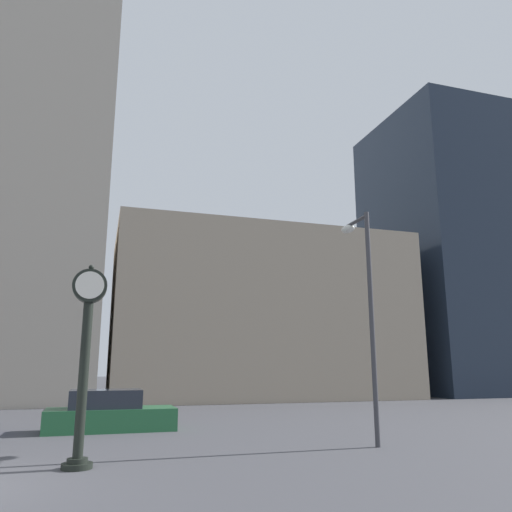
{
  "coord_description": "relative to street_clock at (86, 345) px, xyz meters",
  "views": [
    {
      "loc": [
        2.77,
        -10.76,
        2.15
      ],
      "look_at": [
        9.45,
        10.8,
        7.14
      ],
      "focal_mm": 35.0,
      "sensor_mm": 36.0,
      "label": 1
    }
  ],
  "objects": [
    {
      "name": "car_green",
      "position": [
        0.78,
        6.46,
        -2.05
      ],
      "size": [
        4.3,
        1.82,
        1.36
      ],
      "rotation": [
        0.0,
        0.0,
        0.01
      ],
      "color": "#236038",
      "rests_on": "ground_plane"
    },
    {
      "name": "street_lamp_right",
      "position": [
        7.7,
        1.05,
        1.78
      ],
      "size": [
        0.36,
        1.57,
        6.65
      ],
      "color": "#38383D",
      "rests_on": "ground_plane"
    },
    {
      "name": "building_glass_modern",
      "position": [
        27.37,
        22.75,
        9.01
      ],
      "size": [
        8.85,
        12.0,
        23.25
      ],
      "color": "#1E2838",
      "rests_on": "ground_plane"
    },
    {
      "name": "street_clock",
      "position": [
        0.0,
        0.0,
        0.0
      ],
      "size": [
        0.77,
        0.66,
        4.45
      ],
      "color": "black",
      "rests_on": "ground_plane"
    },
    {
      "name": "building_tall_tower",
      "position": [
        -5.46,
        22.75,
        14.58
      ],
      "size": [
        11.52,
        12.0,
        34.39
      ],
      "color": "#ADA393",
      "rests_on": "ground_plane"
    },
    {
      "name": "building_storefront_row",
      "position": [
        11.02,
        22.75,
        3.0
      ],
      "size": [
        20.14,
        12.0,
        11.24
      ],
      "color": "gray",
      "rests_on": "ground_plane"
    }
  ]
}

